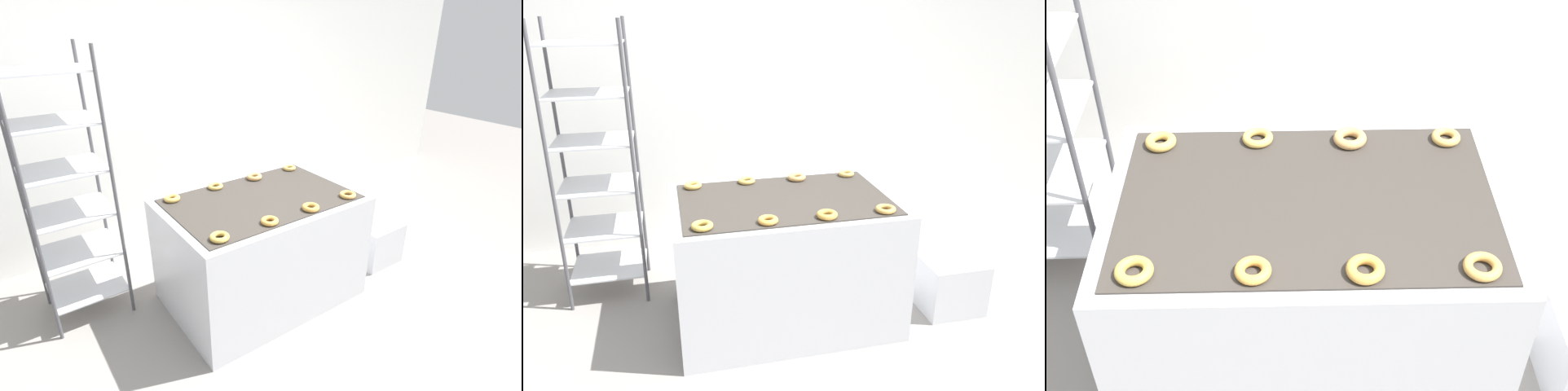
{
  "view_description": "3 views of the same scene",
  "coord_description": "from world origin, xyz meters",
  "views": [
    {
      "loc": [
        -1.52,
        -1.44,
        2.07
      ],
      "look_at": [
        0.0,
        0.71,
        0.87
      ],
      "focal_mm": 28.0,
      "sensor_mm": 36.0,
      "label": 1
    },
    {
      "loc": [
        -0.68,
        -2.14,
        1.98
      ],
      "look_at": [
        0.0,
        0.71,
        0.87
      ],
      "focal_mm": 35.0,
      "sensor_mm": 36.0,
      "label": 2
    },
    {
      "loc": [
        -0.04,
        -1.15,
        2.45
      ],
      "look_at": [
        0.0,
        0.71,
        0.87
      ],
      "focal_mm": 50.0,
      "sensor_mm": 36.0,
      "label": 3
    }
  ],
  "objects": [
    {
      "name": "donut_near_left",
      "position": [
        -0.53,
        0.38,
        0.86
      ],
      "size": [
        0.12,
        0.12,
        0.03
      ],
      "primitive_type": "torus",
      "color": "gold",
      "rests_on": "fryer_machine"
    },
    {
      "name": "donut_far_midright",
      "position": [
        0.17,
        1.04,
        0.86
      ],
      "size": [
        0.12,
        0.12,
        0.04
      ],
      "primitive_type": "torus",
      "color": "tan",
      "rests_on": "fryer_machine"
    },
    {
      "name": "donut_far_midleft",
      "position": [
        -0.18,
        1.06,
        0.86
      ],
      "size": [
        0.12,
        0.12,
        0.03
      ],
      "primitive_type": "torus",
      "color": "gold",
      "rests_on": "fryer_machine"
    },
    {
      "name": "donut_near_midleft",
      "position": [
        -0.17,
        0.37,
        0.86
      ],
      "size": [
        0.11,
        0.11,
        0.03
      ],
      "primitive_type": "torus",
      "color": "gold",
      "rests_on": "fryer_machine"
    },
    {
      "name": "donut_far_left",
      "position": [
        -0.54,
        1.04,
        0.86
      ],
      "size": [
        0.11,
        0.11,
        0.03
      ],
      "primitive_type": "torus",
      "color": "gold",
      "rests_on": "fryer_machine"
    },
    {
      "name": "donut_far_right",
      "position": [
        0.53,
        1.04,
        0.86
      ],
      "size": [
        0.11,
        0.11,
        0.03
      ],
      "primitive_type": "torus",
      "color": "tan",
      "rests_on": "fryer_machine"
    },
    {
      "name": "donut_near_midright",
      "position": [
        0.17,
        0.37,
        0.86
      ],
      "size": [
        0.12,
        0.12,
        0.03
      ],
      "primitive_type": "torus",
      "color": "gold",
      "rests_on": "fryer_machine"
    },
    {
      "name": "fryer_machine",
      "position": [
        0.0,
        0.71,
        0.42
      ],
      "size": [
        1.38,
        0.93,
        0.85
      ],
      "color": "silver",
      "rests_on": "ground_plane"
    },
    {
      "name": "donut_near_right",
      "position": [
        0.52,
        0.37,
        0.86
      ],
      "size": [
        0.12,
        0.12,
        0.03
      ],
      "primitive_type": "torus",
      "color": "tan",
      "rests_on": "fryer_machine"
    }
  ]
}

